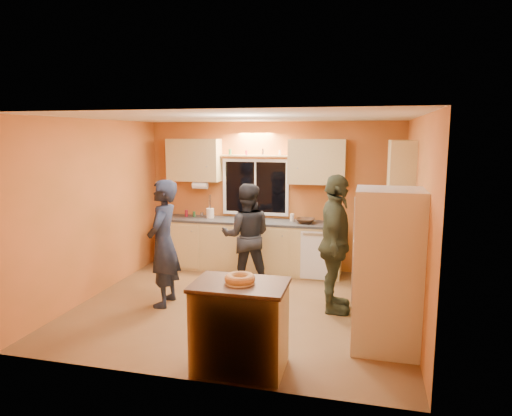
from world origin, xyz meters
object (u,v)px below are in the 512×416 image
(person_left, at_px, (163,243))
(person_right, at_px, (335,244))
(refrigerator, at_px, (387,270))
(person_center, at_px, (247,236))
(island, at_px, (240,325))

(person_left, bearing_deg, person_right, 92.96)
(person_left, bearing_deg, refrigerator, 73.18)
(person_right, bearing_deg, person_center, 60.88)
(person_left, height_order, person_right, person_right)
(person_center, distance_m, person_right, 1.57)
(island, distance_m, person_right, 2.03)
(island, relative_size, person_right, 0.51)
(refrigerator, relative_size, person_center, 1.10)
(refrigerator, relative_size, person_left, 1.02)
(person_center, xyz_separation_m, person_right, (1.41, -0.68, 0.11))
(island, height_order, person_left, person_left)
(island, relative_size, person_center, 0.58)
(refrigerator, distance_m, person_left, 3.03)
(person_right, bearing_deg, refrigerator, -149.09)
(person_center, bearing_deg, island, 90.67)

